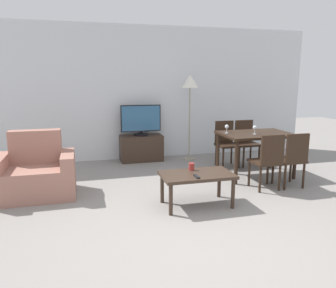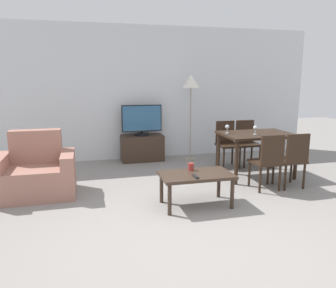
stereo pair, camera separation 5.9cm
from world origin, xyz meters
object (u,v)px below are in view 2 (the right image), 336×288
object	(u,v)px
remote_primary	(196,176)
wine_glass_left	(255,128)
tv_stand	(142,148)
dining_chair_near	(268,159)
dining_chair_near_right	(293,158)
dining_chair_far_left	(227,141)
floor_lamp	(191,85)
armchair	(36,174)
wine_glass_center	(227,127)
tv	(142,120)
cup_white_near	(191,167)
dining_chair_far	(247,140)
dining_table	(257,139)
coffee_table	(196,178)

from	to	relation	value
remote_primary	wine_glass_left	xyz separation A→B (m)	(1.40, 1.08, 0.40)
tv_stand	dining_chair_near	size ratio (longest dim) A/B	0.99
dining_chair_near	wine_glass_left	distance (m)	0.73
dining_chair_near_right	wine_glass_left	size ratio (longest dim) A/B	5.87
dining_chair_far_left	floor_lamp	world-z (taller)	floor_lamp
armchair	wine_glass_center	bearing A→B (deg)	3.86
tv_stand	dining_chair_near	distance (m)	2.72
tv_stand	tv	distance (m)	0.57
cup_white_near	armchair	bearing A→B (deg)	159.29
cup_white_near	floor_lamp	bearing A→B (deg)	72.07
tv_stand	wine_glass_center	distance (m)	1.95
dining_chair_far_left	cup_white_near	bearing A→B (deg)	-128.06
remote_primary	wine_glass_center	world-z (taller)	wine_glass_center
dining_chair_far	wine_glass_center	world-z (taller)	wine_glass_center
tv_stand	dining_table	xyz separation A→B (m)	(1.70, -1.53, 0.39)
tv_stand	remote_primary	bearing A→B (deg)	-85.69
floor_lamp	remote_primary	bearing A→B (deg)	-106.71
wine_glass_left	wine_glass_center	bearing A→B (deg)	150.73
floor_lamp	remote_primary	size ratio (longest dim) A/B	11.54
coffee_table	dining_chair_near_right	size ratio (longest dim) A/B	1.10
dining_chair_far_left	wine_glass_center	xyz separation A→B (m)	(-0.28, -0.61, 0.37)
remote_primary	wine_glass_center	distance (m)	1.69
remote_primary	tv_stand	bearing A→B (deg)	94.31
coffee_table	dining_chair_near_right	world-z (taller)	dining_chair_near_right
dining_chair_far_left	cup_white_near	distance (m)	2.02
coffee_table	cup_white_near	xyz separation A→B (m)	(-0.02, 0.16, 0.10)
cup_white_near	remote_primary	bearing A→B (deg)	-97.68
dining_chair_far	cup_white_near	world-z (taller)	dining_chair_far
coffee_table	wine_glass_left	distance (m)	1.70
dining_chair_far	wine_glass_left	size ratio (longest dim) A/B	5.87
coffee_table	floor_lamp	xyz separation A→B (m)	(0.70, 2.39, 1.13)
tv	wine_glass_left	xyz separation A→B (m)	(1.61, -1.64, 0.01)
dining_chair_far_left	floor_lamp	xyz separation A→B (m)	(-0.53, 0.63, 1.04)
dining_chair_far	cup_white_near	distance (m)	2.30
armchair	dining_table	xyz separation A→B (m)	(3.53, 0.09, 0.33)
cup_white_near	tv	bearing A→B (deg)	95.88
dining_chair_far	wine_glass_left	world-z (taller)	wine_glass_left
dining_chair_near_right	dining_chair_far_left	world-z (taller)	same
wine_glass_center	dining_chair_near_right	bearing A→B (deg)	-50.22
armchair	dining_chair_near_right	distance (m)	3.79
dining_chair_far	dining_table	bearing A→B (deg)	-106.03
dining_table	dining_chair_near	xyz separation A→B (m)	(-0.21, -0.72, -0.17)
tv	dining_table	distance (m)	2.30
dining_chair_near_right	wine_glass_left	bearing A→B (deg)	116.07
dining_chair_far	wine_glass_left	bearing A→B (deg)	-110.03
floor_lamp	wine_glass_center	distance (m)	1.43
remote_primary	cup_white_near	distance (m)	0.32
remote_primary	dining_chair_near	bearing A→B (deg)	19.63
armchair	wine_glass_left	size ratio (longest dim) A/B	7.41
tv	dining_table	world-z (taller)	tv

